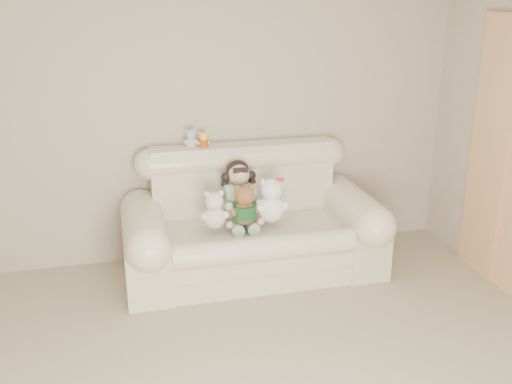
{
  "coord_description": "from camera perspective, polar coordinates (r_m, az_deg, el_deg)",
  "views": [
    {
      "loc": [
        -0.72,
        -2.37,
        2.26
      ],
      "look_at": [
        0.35,
        1.9,
        0.75
      ],
      "focal_mm": 41.38,
      "sensor_mm": 36.0,
      "label": 1
    }
  ],
  "objects": [
    {
      "name": "yellow_mini_bear",
      "position": [
        4.91,
        -5.12,
        5.15
      ],
      "size": [
        0.13,
        0.11,
        0.17
      ],
      "primitive_type": null,
      "rotation": [
        0.0,
        0.0,
        -0.29
      ],
      "color": "yellow",
      "rests_on": "sofa"
    },
    {
      "name": "sofa",
      "position": [
        4.82,
        -0.29,
        -2.27
      ],
      "size": [
        2.1,
        0.95,
        1.03
      ],
      "primitive_type": null,
      "color": "beige",
      "rests_on": "floor"
    },
    {
      "name": "door_panel",
      "position": [
        4.93,
        23.21,
        3.19
      ],
      "size": [
        0.06,
        0.9,
        2.1
      ],
      "primitive_type": "cube",
      "color": "tan",
      "rests_on": "floor"
    },
    {
      "name": "seated_child",
      "position": [
        4.81,
        -1.67,
        -0.06
      ],
      "size": [
        0.37,
        0.44,
        0.55
      ],
      "primitive_type": null,
      "rotation": [
        0.0,
        0.0,
        0.12
      ],
      "color": "#327A3A",
      "rests_on": "sofa"
    },
    {
      "name": "brown_teddy",
      "position": [
        4.61,
        -1.11,
        -0.87
      ],
      "size": [
        0.29,
        0.24,
        0.39
      ],
      "primitive_type": null,
      "rotation": [
        0.0,
        0.0,
        0.23
      ],
      "color": "brown",
      "rests_on": "sofa"
    },
    {
      "name": "white_cat",
      "position": [
        4.67,
        1.47,
        -0.33
      ],
      "size": [
        0.34,
        0.31,
        0.44
      ],
      "primitive_type": null,
      "rotation": [
        0.0,
        0.0,
        -0.41
      ],
      "color": "white",
      "rests_on": "sofa"
    },
    {
      "name": "grey_mini_plush",
      "position": [
        4.92,
        -6.33,
        5.31
      ],
      "size": [
        0.15,
        0.13,
        0.2
      ],
      "primitive_type": null,
      "rotation": [
        0.0,
        0.0,
        0.32
      ],
      "color": "silver",
      "rests_on": "sofa"
    },
    {
      "name": "wall_back",
      "position": [
        5.01,
        -5.59,
        7.83
      ],
      "size": [
        4.5,
        0.0,
        4.5
      ],
      "primitive_type": "plane",
      "rotation": [
        1.57,
        0.0,
        0.0
      ],
      "color": "tan",
      "rests_on": "ground"
    },
    {
      "name": "cream_teddy",
      "position": [
        4.56,
        -4.07,
        -1.37
      ],
      "size": [
        0.27,
        0.24,
        0.36
      ],
      "primitive_type": null,
      "rotation": [
        0.0,
        0.0,
        -0.3
      ],
      "color": "white",
      "rests_on": "sofa"
    }
  ]
}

